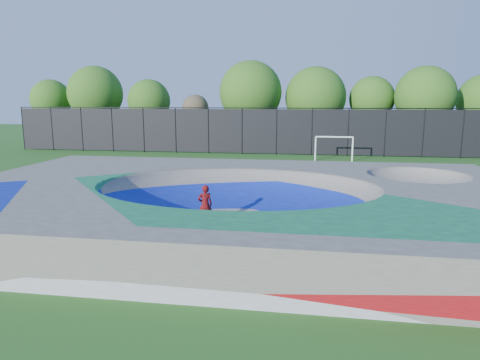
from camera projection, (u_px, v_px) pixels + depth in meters
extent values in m
plane|color=#215517|center=(237.00, 222.00, 16.73)|extent=(120.00, 120.00, 0.00)
cube|color=gray|center=(237.00, 203.00, 16.59)|extent=(22.00, 14.00, 1.50)
imported|color=#AF0E0E|center=(205.00, 205.00, 16.27)|extent=(0.66, 0.55, 1.54)
cube|color=black|center=(205.00, 224.00, 16.40)|extent=(0.78, 0.60, 0.05)
cylinder|color=white|center=(315.00, 149.00, 33.31)|extent=(0.12, 0.12, 1.88)
cylinder|color=white|center=(353.00, 149.00, 32.88)|extent=(0.12, 0.12, 1.88)
cylinder|color=white|center=(334.00, 137.00, 32.92)|extent=(2.81, 0.12, 0.12)
cylinder|color=black|center=(23.00, 129.00, 40.43)|extent=(0.09, 0.09, 4.00)
cylinder|color=black|center=(52.00, 129.00, 39.97)|extent=(0.09, 0.09, 4.00)
cylinder|color=black|center=(82.00, 129.00, 39.51)|extent=(0.09, 0.09, 4.00)
cylinder|color=black|center=(112.00, 130.00, 39.05)|extent=(0.09, 0.09, 4.00)
cylinder|color=black|center=(144.00, 130.00, 38.59)|extent=(0.09, 0.09, 4.00)
cylinder|color=black|center=(176.00, 130.00, 38.13)|extent=(0.09, 0.09, 4.00)
cylinder|color=black|center=(209.00, 131.00, 37.67)|extent=(0.09, 0.09, 4.00)
cylinder|color=black|center=(242.00, 131.00, 37.21)|extent=(0.09, 0.09, 4.00)
cylinder|color=black|center=(277.00, 132.00, 36.75)|extent=(0.09, 0.09, 4.00)
cylinder|color=black|center=(312.00, 132.00, 36.28)|extent=(0.09, 0.09, 4.00)
cylinder|color=black|center=(348.00, 132.00, 35.82)|extent=(0.09, 0.09, 4.00)
cylinder|color=black|center=(385.00, 133.00, 35.36)|extent=(0.09, 0.09, 4.00)
cylinder|color=black|center=(423.00, 133.00, 34.90)|extent=(0.09, 0.09, 4.00)
cylinder|color=black|center=(463.00, 134.00, 34.44)|extent=(0.09, 0.09, 4.00)
cube|color=black|center=(277.00, 132.00, 36.75)|extent=(48.00, 0.03, 3.80)
cylinder|color=black|center=(277.00, 108.00, 36.37)|extent=(48.00, 0.08, 0.08)
cylinder|color=#3F2A1F|center=(53.00, 129.00, 46.31)|extent=(0.44, 0.44, 3.12)
sphere|color=#2F6019|center=(51.00, 100.00, 45.72)|extent=(4.24, 4.24, 4.24)
cylinder|color=#3F2A1F|center=(98.00, 129.00, 45.09)|extent=(0.44, 0.44, 3.22)
sphere|color=#2F6019|center=(95.00, 93.00, 44.40)|extent=(5.63, 5.63, 5.63)
cylinder|color=#3F2A1F|center=(150.00, 131.00, 44.00)|extent=(0.44, 0.44, 2.98)
sphere|color=#2F6019|center=(149.00, 101.00, 43.43)|extent=(4.29, 4.29, 4.29)
cylinder|color=#3F2A1F|center=(196.00, 133.00, 42.93)|extent=(0.44, 0.44, 2.81)
sphere|color=brown|center=(195.00, 108.00, 42.46)|extent=(2.60, 2.60, 2.60)
cylinder|color=#3F2A1F|center=(250.00, 132.00, 41.45)|extent=(0.44, 0.44, 3.17)
sphere|color=#2F6019|center=(251.00, 92.00, 40.74)|extent=(5.93, 5.93, 5.93)
cylinder|color=#3F2A1F|center=(314.00, 134.00, 41.35)|extent=(0.44, 0.44, 2.79)
sphere|color=#2F6019|center=(316.00, 97.00, 40.69)|extent=(5.74, 5.74, 5.74)
cylinder|color=#3F2A1F|center=(370.00, 132.00, 41.37)|extent=(0.44, 0.44, 3.20)
sphere|color=#2F6019|center=(372.00, 99.00, 40.78)|extent=(4.25, 4.25, 4.25)
cylinder|color=#3F2A1F|center=(422.00, 135.00, 38.56)|extent=(0.44, 0.44, 3.07)
sphere|color=#2F6019|center=(425.00, 96.00, 37.91)|extent=(5.25, 5.25, 5.25)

